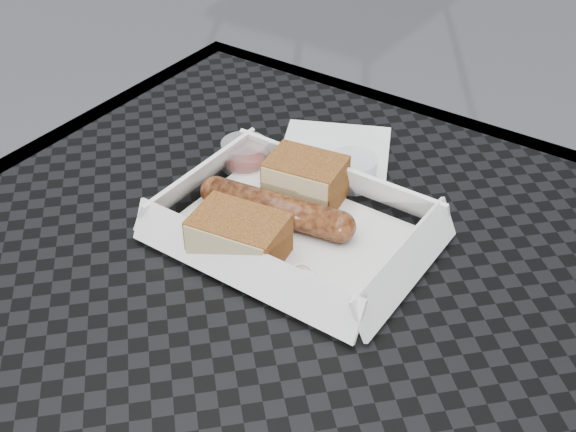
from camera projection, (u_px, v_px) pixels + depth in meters
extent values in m
cube|color=black|center=(286.00, 324.00, 0.61)|extent=(0.80, 0.80, 0.01)
cube|color=black|center=(469.00, 135.00, 0.87)|extent=(0.80, 0.03, 0.03)
cylinder|color=black|center=(234.00, 269.00, 1.22)|extent=(0.03, 0.03, 0.73)
cube|color=white|center=(294.00, 234.00, 0.69)|extent=(0.22, 0.15, 0.00)
cylinder|color=brown|center=(276.00, 208.00, 0.69)|extent=(0.14, 0.05, 0.03)
sphere|color=brown|center=(340.00, 227.00, 0.67)|extent=(0.03, 0.03, 0.03)
sphere|color=brown|center=(216.00, 191.00, 0.72)|extent=(0.03, 0.03, 0.03)
cube|color=brown|center=(306.00, 180.00, 0.72)|extent=(0.08, 0.06, 0.05)
cube|color=brown|center=(239.00, 237.00, 0.65)|extent=(0.09, 0.07, 0.04)
cylinder|color=#EF4F0A|center=(303.00, 279.00, 0.63)|extent=(0.02, 0.02, 0.00)
torus|color=white|center=(307.00, 286.00, 0.63)|extent=(0.02, 0.02, 0.00)
cube|color=#B2D17F|center=(314.00, 282.00, 0.63)|extent=(0.02, 0.02, 0.00)
cube|color=white|center=(335.00, 151.00, 0.81)|extent=(0.16, 0.16, 0.00)
cylinder|color=maroon|center=(245.00, 155.00, 0.78)|extent=(0.05, 0.05, 0.03)
cylinder|color=silver|center=(353.00, 171.00, 0.75)|extent=(0.05, 0.05, 0.03)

